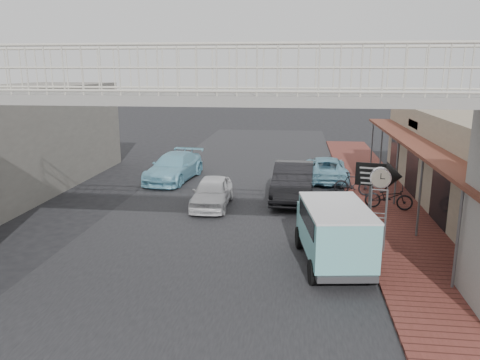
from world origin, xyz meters
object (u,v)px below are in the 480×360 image
(motorcycle_far, at_px, (354,184))
(street_clock, at_px, (380,182))
(dark_sedan, at_px, (293,182))
(angkot_far, at_px, (174,167))
(arrow_sign, at_px, (391,177))
(motorcycle_near, at_px, (389,197))
(white_hatchback, at_px, (212,192))
(angkot_curb, at_px, (326,169))
(angkot_van, at_px, (334,227))

(motorcycle_far, distance_m, street_clock, 6.82)
(dark_sedan, distance_m, angkot_far, 7.01)
(motorcycle_far, xyz_separation_m, arrow_sign, (0.54, -5.59, 1.63))
(dark_sedan, height_order, motorcycle_near, dark_sedan)
(motorcycle_far, xyz_separation_m, street_clock, (0.00, -6.61, 1.69))
(white_hatchback, xyz_separation_m, dark_sedan, (3.46, 1.63, 0.18))
(arrow_sign, bearing_deg, angkot_far, 153.89)
(angkot_curb, bearing_deg, dark_sedan, 66.44)
(dark_sedan, bearing_deg, motorcycle_far, 15.77)
(angkot_far, bearing_deg, motorcycle_near, -15.71)
(white_hatchback, distance_m, motorcycle_near, 7.45)
(motorcycle_near, xyz_separation_m, street_clock, (-1.21, -4.57, 1.73))
(dark_sedan, bearing_deg, white_hatchback, -152.12)
(dark_sedan, bearing_deg, street_clock, -62.40)
(motorcycle_near, bearing_deg, arrow_sign, -178.96)
(angkot_far, relative_size, angkot_van, 1.19)
(dark_sedan, distance_m, angkot_van, 7.43)
(dark_sedan, distance_m, motorcycle_far, 2.86)
(dark_sedan, distance_m, street_clock, 6.75)
(angkot_curb, distance_m, street_clock, 10.04)
(angkot_far, height_order, arrow_sign, arrow_sign)
(angkot_far, distance_m, arrow_sign, 12.59)
(angkot_curb, xyz_separation_m, arrow_sign, (1.64, -8.82, 1.63))
(angkot_curb, height_order, angkot_van, angkot_van)
(dark_sedan, relative_size, motorcycle_near, 2.58)
(street_clock, bearing_deg, angkot_curb, 103.91)
(motorcycle_near, distance_m, arrow_sign, 3.98)
(white_hatchback, xyz_separation_m, angkot_curb, (5.14, 5.51, -0.00))
(dark_sedan, distance_m, motorcycle_near, 4.22)
(angkot_far, relative_size, motorcycle_far, 2.75)
(angkot_far, xyz_separation_m, arrow_sign, (9.67, -7.91, 1.55))
(angkot_curb, bearing_deg, motorcycle_near, 113.49)
(dark_sedan, bearing_deg, arrow_sign, -53.52)
(angkot_far, relative_size, street_clock, 1.83)
(angkot_far, distance_m, street_clock, 12.88)
(arrow_sign, bearing_deg, white_hatchback, 167.18)
(white_hatchback, relative_size, motorcycle_near, 1.96)
(angkot_far, xyz_separation_m, angkot_van, (7.64, -10.29, 0.52))
(white_hatchback, relative_size, angkot_van, 0.91)
(angkot_far, relative_size, arrow_sign, 1.84)
(motorcycle_near, bearing_deg, angkot_far, 78.85)
(angkot_van, relative_size, street_clock, 1.55)
(white_hatchback, xyz_separation_m, angkot_van, (4.75, -5.68, 0.59))
(angkot_far, height_order, motorcycle_near, angkot_far)
(motorcycle_near, distance_m, motorcycle_far, 2.37)
(angkot_curb, distance_m, motorcycle_far, 3.41)
(dark_sedan, xyz_separation_m, arrow_sign, (3.32, -4.94, 1.45))
(angkot_far, distance_m, angkot_van, 12.82)
(street_clock, bearing_deg, angkot_van, -130.26)
(angkot_curb, bearing_deg, motorcycle_far, 108.64)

